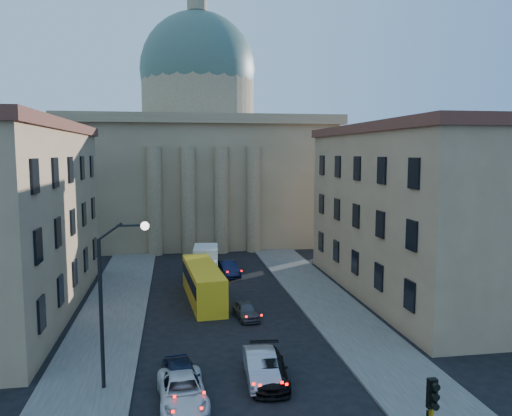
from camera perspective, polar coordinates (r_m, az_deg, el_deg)
The scene contains 13 objects.
sidewalk_left at distance 38.10m, azimuth -16.51°, elevation -12.65°, with size 5.00×60.00×0.15m, color #4E4C47.
sidewalk_right at distance 39.72m, azimuth 9.19°, elevation -11.67°, with size 5.00×60.00×0.15m, color #4E4C47.
church at distance 73.31m, azimuth -6.53°, elevation 6.01°, with size 68.02×28.76×36.60m.
building_right at distance 45.09m, azimuth 18.02°, elevation -0.17°, with size 11.60×26.60×14.70m.
street_lamp at distance 26.90m, azimuth -16.22°, elevation -9.08°, with size 2.62×0.44×8.83m.
car_left_near at distance 27.57m, azimuth -8.53°, elevation -18.53°, with size 1.79×4.45×1.51m, color black.
car_right_near at distance 28.43m, azimuth 0.58°, elevation -17.64°, with size 1.62×4.66×1.53m, color #989A9F.
car_left_mid at distance 26.31m, azimuth -8.41°, elevation -19.98°, with size 2.29×4.96×1.38m, color silver.
car_right_mid at distance 28.29m, azimuth 1.40°, elevation -17.88°, with size 2.00×4.93×1.43m, color black.
car_right_far at distance 37.94m, azimuth -1.18°, elevation -11.61°, with size 1.44×3.58×1.22m, color #434347.
car_right_distant at distance 50.34m, azimuth -3.20°, elevation -6.91°, with size 1.60×4.58×1.51m, color black.
city_bus at distance 42.23m, azimuth -6.07°, elevation -8.42°, with size 3.19×10.50×2.91m.
box_truck at distance 48.71m, azimuth -5.76°, elevation -6.50°, with size 2.75×5.91×3.15m.
Camera 1 is at (-3.70, -17.75, 12.35)m, focal length 35.00 mm.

